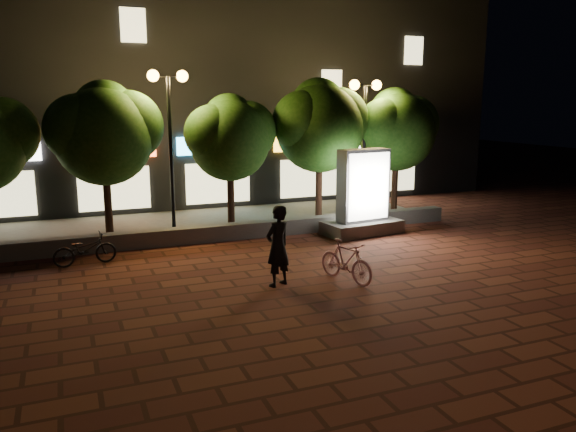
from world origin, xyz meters
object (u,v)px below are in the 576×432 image
scooter_pink (346,261)px  rider (278,246)px  tree_left (105,130)px  scooter_parked (85,249)px  tree_right (320,123)px  tree_far_right (397,127)px  street_lamp_left (169,110)px  street_lamp_right (365,113)px  tree_mid (230,135)px  ad_kiosk (363,200)px

scooter_pink → rider: rider is taller
tree_left → scooter_parked: bearing=-108.0°
tree_right → tree_far_right: bearing=-0.0°
street_lamp_left → scooter_pink: (2.98, -6.35, -3.52)m
street_lamp_left → street_lamp_right: size_ratio=1.04×
street_lamp_left → street_lamp_right: 7.00m
street_lamp_left → rider: street_lamp_left is taller
scooter_pink → tree_mid: bearing=80.1°
street_lamp_right → street_lamp_left: bearing=180.0°
tree_left → street_lamp_left: street_lamp_left is taller
street_lamp_right → ad_kiosk: bearing=-119.5°
tree_right → street_lamp_right: size_ratio=1.02×
tree_mid → scooter_pink: size_ratio=2.65×
tree_right → rider: size_ratio=2.60×
ad_kiosk → scooter_pink: ad_kiosk is taller
tree_right → tree_far_right: (3.20, -0.00, -0.20)m
tree_far_right → rider: bearing=-139.0°
rider → street_lamp_right: bearing=-159.0°
tree_mid → scooter_parked: bearing=-150.6°
tree_left → tree_far_right: tree_left is taller
tree_mid → tree_far_right: tree_far_right is taller
street_lamp_left → ad_kiosk: (5.83, -2.06, -2.90)m
street_lamp_right → ad_kiosk: street_lamp_right is taller
tree_far_right → scooter_parked: 12.09m
tree_right → rider: bearing=-122.6°
street_lamp_right → scooter_parked: street_lamp_right is taller
tree_mid → rider: size_ratio=2.31×
tree_mid → street_lamp_left: size_ratio=0.87×
scooter_parked → tree_far_right: bearing=-83.8°
ad_kiosk → scooter_parked: 8.72m
tree_mid → scooter_pink: 7.20m
tree_far_right → street_lamp_left: street_lamp_left is taller
scooter_pink → street_lamp_left: bearing=97.2°
tree_right → rider: (-4.02, -6.28, -2.59)m
tree_right → scooter_pink: tree_right is taller
tree_far_right → street_lamp_left: (-8.55, -0.26, 0.66)m
street_lamp_right → tree_mid: bearing=177.0°
tree_left → ad_kiosk: size_ratio=1.74×
tree_right → ad_kiosk: bearing=-78.4°
tree_mid → street_lamp_right: 5.00m
tree_far_right → ad_kiosk: tree_far_right is taller
tree_far_right → scooter_parked: bearing=-166.4°
rider → scooter_parked: rider is taller
tree_far_right → street_lamp_right: (-1.55, -0.26, 0.53)m
street_lamp_right → tree_left: bearing=178.3°
street_lamp_right → ad_kiosk: size_ratio=1.78×
tree_right → street_lamp_left: size_ratio=0.98×
scooter_pink → rider: (-1.64, 0.33, 0.46)m
tree_left → tree_mid: size_ratio=1.09×
street_lamp_left → rider: size_ratio=2.66×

